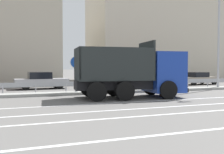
{
  "coord_description": "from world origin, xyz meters",
  "views": [
    {
      "loc": [
        -5.46,
        -15.17,
        1.82
      ],
      "look_at": [
        0.34,
        0.29,
        1.17
      ],
      "focal_mm": 42.0,
      "sensor_mm": 36.0,
      "label": 1
    }
  ],
  "objects_px": {
    "parked_car_6": "(157,79)",
    "median_road_sign": "(76,74)",
    "parked_car_7": "(198,78)",
    "parked_car_5": "(105,80)",
    "dump_truck": "(143,75)",
    "street_lamp_1": "(220,17)",
    "parked_car_4": "(41,80)"
  },
  "relations": [
    {
      "from": "parked_car_6",
      "to": "parked_car_4",
      "type": "bearing_deg",
      "value": 83.95
    },
    {
      "from": "dump_truck",
      "to": "parked_car_6",
      "type": "xyz_separation_m",
      "value": [
        5.47,
        7.66,
        -0.66
      ]
    },
    {
      "from": "median_road_sign",
      "to": "parked_car_7",
      "type": "relative_size",
      "value": 0.57
    },
    {
      "from": "parked_car_5",
      "to": "parked_car_4",
      "type": "bearing_deg",
      "value": -95.99
    },
    {
      "from": "median_road_sign",
      "to": "parked_car_7",
      "type": "height_order",
      "value": "median_road_sign"
    },
    {
      "from": "parked_car_4",
      "to": "parked_car_7",
      "type": "bearing_deg",
      "value": 86.28
    },
    {
      "from": "parked_car_4",
      "to": "parked_car_7",
      "type": "xyz_separation_m",
      "value": [
        15.54,
        -0.26,
        -0.05
      ]
    },
    {
      "from": "dump_truck",
      "to": "parked_car_4",
      "type": "relative_size",
      "value": 1.52
    },
    {
      "from": "street_lamp_1",
      "to": "parked_car_6",
      "type": "bearing_deg",
      "value": 120.33
    },
    {
      "from": "median_road_sign",
      "to": "dump_truck",
      "type": "bearing_deg",
      "value": -41.37
    },
    {
      "from": "street_lamp_1",
      "to": "parked_car_5",
      "type": "height_order",
      "value": "street_lamp_1"
    },
    {
      "from": "parked_car_6",
      "to": "parked_car_7",
      "type": "distance_m",
      "value": 4.97
    },
    {
      "from": "parked_car_4",
      "to": "street_lamp_1",
      "type": "bearing_deg",
      "value": 64.97
    },
    {
      "from": "dump_truck",
      "to": "parked_car_5",
      "type": "distance_m",
      "value": 8.19
    },
    {
      "from": "dump_truck",
      "to": "parked_car_7",
      "type": "bearing_deg",
      "value": 133.37
    },
    {
      "from": "parked_car_5",
      "to": "parked_car_7",
      "type": "distance_m",
      "value": 9.97
    },
    {
      "from": "parked_car_6",
      "to": "median_road_sign",
      "type": "bearing_deg",
      "value": 115.18
    },
    {
      "from": "parked_car_4",
      "to": "median_road_sign",
      "type": "bearing_deg",
      "value": 15.47
    },
    {
      "from": "parked_car_6",
      "to": "street_lamp_1",
      "type": "bearing_deg",
      "value": -152.37
    },
    {
      "from": "median_road_sign",
      "to": "parked_car_4",
      "type": "xyz_separation_m",
      "value": [
        -1.75,
        5.3,
        -0.65
      ]
    },
    {
      "from": "median_road_sign",
      "to": "parked_car_7",
      "type": "distance_m",
      "value": 14.71
    },
    {
      "from": "parked_car_6",
      "to": "parked_car_7",
      "type": "xyz_separation_m",
      "value": [
        4.95,
        0.36,
        -0.02
      ]
    },
    {
      "from": "dump_truck",
      "to": "parked_car_4",
      "type": "height_order",
      "value": "dump_truck"
    },
    {
      "from": "dump_truck",
      "to": "median_road_sign",
      "type": "distance_m",
      "value": 4.51
    },
    {
      "from": "street_lamp_1",
      "to": "parked_car_7",
      "type": "distance_m",
      "value": 7.63
    },
    {
      "from": "parked_car_6",
      "to": "parked_car_7",
      "type": "height_order",
      "value": "parked_car_6"
    },
    {
      "from": "median_road_sign",
      "to": "parked_car_5",
      "type": "relative_size",
      "value": 0.53
    },
    {
      "from": "street_lamp_1",
      "to": "median_road_sign",
      "type": "bearing_deg",
      "value": 178.97
    },
    {
      "from": "parked_car_6",
      "to": "parked_car_7",
      "type": "relative_size",
      "value": 0.99
    },
    {
      "from": "parked_car_4",
      "to": "dump_truck",
      "type": "bearing_deg",
      "value": 29.01
    },
    {
      "from": "street_lamp_1",
      "to": "parked_car_7",
      "type": "relative_size",
      "value": 2.37
    },
    {
      "from": "parked_car_5",
      "to": "parked_car_7",
      "type": "relative_size",
      "value": 1.07
    }
  ]
}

